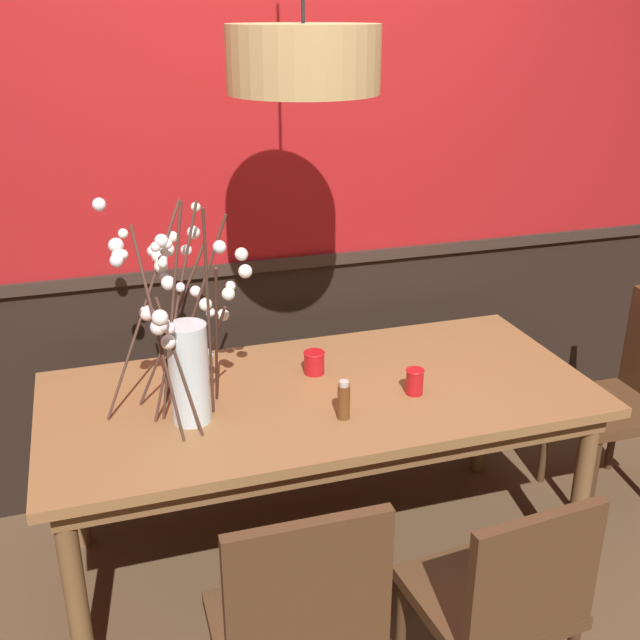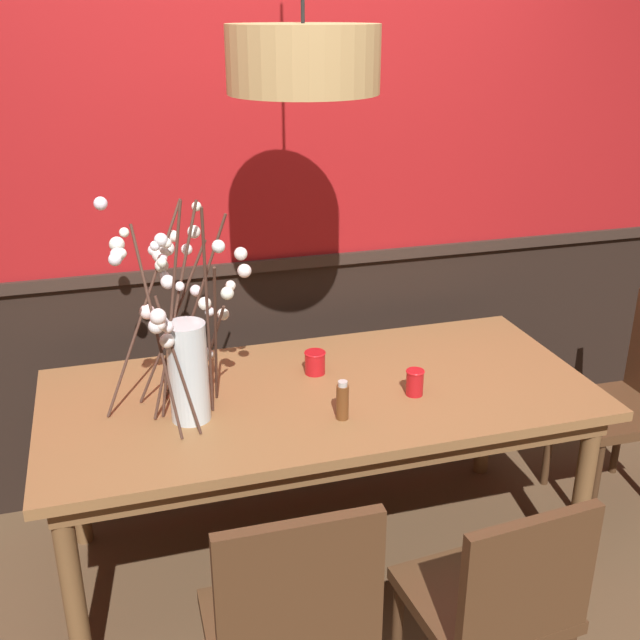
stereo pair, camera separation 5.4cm
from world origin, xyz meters
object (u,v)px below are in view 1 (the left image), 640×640
(dining_table, at_px, (320,409))
(condiment_bottle, at_px, (344,401))
(chair_near_side_left, at_px, (299,626))
(pendant_lamp, at_px, (303,59))
(candle_holder_nearer_edge, at_px, (314,362))
(chair_far_side_right, at_px, (320,348))
(vase_with_blossoms, at_px, (185,348))
(chair_far_side_left, at_px, (206,357))
(chair_near_side_right, at_px, (502,598))
(candle_holder_nearer_center, at_px, (415,381))
(chair_head_east_end, at_px, (629,392))

(dining_table, bearing_deg, condiment_bottle, -86.37)
(chair_near_side_left, bearing_deg, pendant_lamp, 72.06)
(chair_near_side_left, bearing_deg, candle_holder_nearer_edge, 70.58)
(dining_table, bearing_deg, candle_holder_nearer_edge, 81.45)
(condiment_bottle, bearing_deg, chair_near_side_left, -118.43)
(chair_far_side_right, distance_m, vase_with_blossoms, 1.33)
(chair_far_side_left, xyz_separation_m, chair_near_side_right, (0.56, -1.81, -0.05))
(condiment_bottle, bearing_deg, pendant_lamp, 110.80)
(dining_table, relative_size, chair_far_side_left, 2.09)
(chair_far_side_right, relative_size, pendant_lamp, 0.90)
(candle_holder_nearer_center, bearing_deg, chair_far_side_left, 120.63)
(condiment_bottle, bearing_deg, vase_with_blossoms, 160.66)
(vase_with_blossoms, xyz_separation_m, condiment_bottle, (0.51, -0.18, -0.19))
(dining_table, bearing_deg, candle_holder_nearer_center, -22.25)
(chair_near_side_left, xyz_separation_m, candle_holder_nearer_center, (0.66, 0.74, 0.28))
(dining_table, xyz_separation_m, pendant_lamp, (-0.06, -0.03, 1.26))
(chair_near_side_right, height_order, chair_head_east_end, chair_head_east_end)
(dining_table, bearing_deg, vase_with_blossoms, -174.48)
(candle_holder_nearer_center, distance_m, pendant_lamp, 1.20)
(chair_near_side_right, distance_m, condiment_bottle, 0.81)
(chair_far_side_left, distance_m, chair_head_east_end, 1.93)
(dining_table, bearing_deg, chair_near_side_right, -73.38)
(chair_near_side_left, bearing_deg, condiment_bottle, 61.57)
(chair_head_east_end, height_order, candle_holder_nearer_center, chair_head_east_end)
(chair_near_side_right, xyz_separation_m, candle_holder_nearer_edge, (-0.25, 1.05, 0.32))
(chair_far_side_left, height_order, vase_with_blossoms, vase_with_blossoms)
(chair_far_side_left, xyz_separation_m, chair_head_east_end, (1.72, -0.89, -0.01))
(chair_head_east_end, height_order, vase_with_blossoms, vase_with_blossoms)
(chair_head_east_end, distance_m, condiment_bottle, 1.47)
(candle_holder_nearer_center, relative_size, condiment_bottle, 0.69)
(chair_far_side_right, relative_size, condiment_bottle, 6.38)
(dining_table, relative_size, chair_near_side_left, 2.13)
(chair_head_east_end, bearing_deg, chair_far_side_right, 142.05)
(chair_far_side_left, xyz_separation_m, candle_holder_nearer_center, (0.61, -1.03, 0.28))
(dining_table, height_order, condiment_bottle, condiment_bottle)
(chair_far_side_left, relative_size, chair_far_side_right, 1.06)
(candle_holder_nearer_edge, bearing_deg, vase_with_blossoms, -159.83)
(chair_far_side_right, bearing_deg, vase_with_blossoms, -129.39)
(chair_head_east_end, distance_m, candle_holder_nearer_edge, 1.44)
(chair_far_side_right, xyz_separation_m, condiment_bottle, (-0.27, -1.13, 0.33))
(candle_holder_nearer_center, bearing_deg, chair_far_side_right, 92.17)
(chair_near_side_left, xyz_separation_m, chair_far_side_right, (0.62, 1.78, -0.03))
(vase_with_blossoms, bearing_deg, chair_near_side_left, -79.27)
(chair_far_side_left, height_order, chair_head_east_end, chair_far_side_left)
(chair_near_side_right, bearing_deg, candle_holder_nearer_edge, 103.38)
(chair_near_side_left, distance_m, vase_with_blossoms, 0.98)
(vase_with_blossoms, distance_m, condiment_bottle, 0.57)
(chair_near_side_right, relative_size, chair_head_east_end, 0.92)
(chair_far_side_left, bearing_deg, pendant_lamp, -76.34)
(candle_holder_nearer_center, height_order, pendant_lamp, pendant_lamp)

